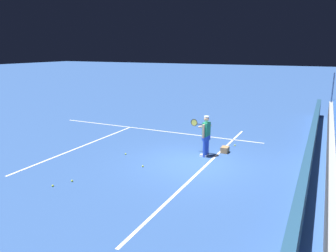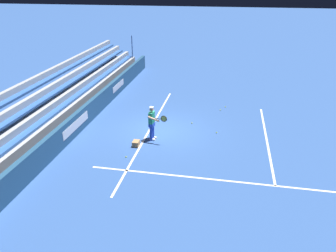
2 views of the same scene
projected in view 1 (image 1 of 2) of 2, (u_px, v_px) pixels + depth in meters
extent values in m
plane|color=#2D5193|center=(193.00, 164.00, 12.82)|extent=(160.00, 160.00, 0.00)
cube|color=white|center=(206.00, 166.00, 12.61)|extent=(12.00, 0.10, 0.01)
cube|color=white|center=(153.00, 130.00, 18.11)|extent=(0.10, 12.00, 0.01)
cube|color=white|center=(83.00, 146.00, 15.14)|extent=(8.22, 0.10, 0.01)
cube|color=navy|center=(307.00, 166.00, 10.97)|extent=(24.98, 0.24, 1.10)
cube|color=silver|center=(306.00, 153.00, 12.25)|extent=(2.80, 0.01, 0.44)
cube|color=silver|center=(284.00, 246.00, 6.46)|extent=(2.20, 0.01, 0.40)
cylinder|color=#4C70B2|center=(332.00, 96.00, 20.55)|extent=(0.08, 0.08, 2.95)
cylinder|color=blue|center=(205.00, 147.00, 13.53)|extent=(0.15, 0.15, 0.88)
cylinder|color=blue|center=(207.00, 145.00, 13.70)|extent=(0.15, 0.15, 0.88)
cube|color=white|center=(203.00, 156.00, 13.65)|extent=(0.15, 0.29, 0.09)
cube|color=white|center=(206.00, 154.00, 13.83)|extent=(0.15, 0.29, 0.09)
cube|color=blue|center=(206.00, 138.00, 13.53)|extent=(0.37, 0.27, 0.20)
cube|color=#239366|center=(206.00, 129.00, 13.45)|extent=(0.39, 0.26, 0.58)
sphere|color=tan|center=(206.00, 119.00, 13.35)|extent=(0.21, 0.21, 0.21)
cylinder|color=white|center=(206.00, 117.00, 13.33)|extent=(0.20, 0.20, 0.05)
cylinder|color=tan|center=(204.00, 131.00, 13.26)|extent=(0.09, 0.09, 0.56)
cylinder|color=tan|center=(205.00, 126.00, 13.74)|extent=(0.17, 0.59, 0.24)
cylinder|color=black|center=(200.00, 124.00, 13.86)|extent=(0.08, 0.30, 0.03)
torus|color=black|center=(194.00, 123.00, 14.00)|extent=(0.07, 0.31, 0.31)
cylinder|color=#D6D14C|center=(194.00, 123.00, 14.00)|extent=(0.05, 0.27, 0.27)
cube|color=#A87F51|center=(225.00, 150.00, 14.17)|extent=(0.40, 0.30, 0.26)
sphere|color=#CCE533|center=(235.00, 145.00, 15.15)|extent=(0.07, 0.07, 0.07)
sphere|color=#CCE533|center=(53.00, 186.00, 10.68)|extent=(0.07, 0.07, 0.07)
sphere|color=#CCE533|center=(126.00, 154.00, 13.89)|extent=(0.07, 0.07, 0.07)
sphere|color=#CCE533|center=(72.00, 181.00, 11.08)|extent=(0.07, 0.07, 0.07)
sphere|color=#CCE533|center=(143.00, 166.00, 12.45)|extent=(0.07, 0.07, 0.07)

